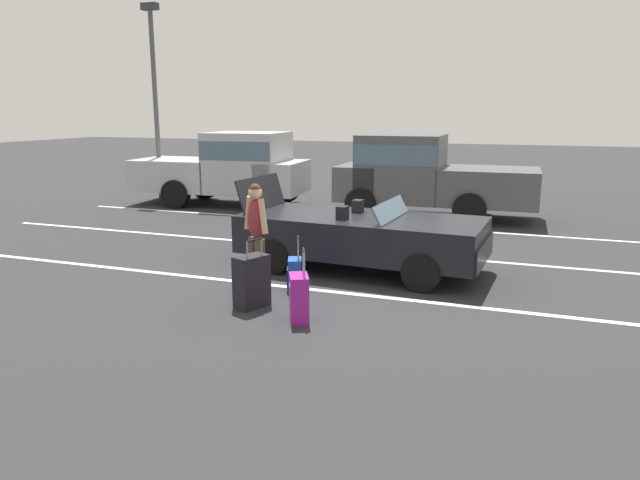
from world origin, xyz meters
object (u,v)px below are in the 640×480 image
Objects in this scene: suitcase_medium_bright at (299,298)px; parked_pickup_truck_far at (233,167)px; parking_lamp_post at (155,90)px; traveler_person at (256,231)px; parked_pickup_truck_near at (420,174)px; convertible_car at (372,237)px; suitcase_large_black at (251,281)px; suitcase_small_carryon at (295,274)px.

parked_pickup_truck_far is (-5.35, 8.23, 0.79)m from suitcase_medium_bright.
parked_pickup_truck_far is 3.55m from parking_lamp_post.
parked_pickup_truck_near is at bearing 23.18° from traveler_person.
parked_pickup_truck_near reaches higher than convertible_car.
convertible_car reaches higher than suitcase_large_black.
suitcase_medium_bright is at bearing 93.72° from suitcase_small_carryon.
suitcase_small_carryon is at bearing -115.26° from convertible_car.
parking_lamp_post is at bearing 74.94° from traveler_person.
suitcase_small_carryon is 0.17× the size of parked_pickup_truck_far.
suitcase_large_black is 9.16m from parked_pickup_truck_far.
parked_pickup_truck_far is at bearing 62.76° from traveler_person.
traveler_person is at bearing -47.15° from suitcase_large_black.
parked_pickup_truck_far reaches higher than suitcase_medium_bright.
parked_pickup_truck_far is at bearing -76.76° from suitcase_small_carryon.
parked_pickup_truck_far is at bearing -82.76° from suitcase_medium_bright.
parked_pickup_truck_far is at bearing -0.83° from parked_pickup_truck_near.
parking_lamp_post is (-7.28, 8.33, 2.94)m from suitcase_large_black.
suitcase_small_carryon is 11.02m from parking_lamp_post.
convertible_car is 0.83× the size of parked_pickup_truck_far.
traveler_person is 0.29× the size of parking_lamp_post.
suitcase_large_black is 0.20× the size of parked_pickup_truck_near.
convertible_car is at bearing -35.29° from parking_lamp_post.
suitcase_small_carryon is at bearing -44.47° from parking_lamp_post.
parked_pickup_truck_near is (0.61, 7.04, 0.85)m from suitcase_small_carryon.
suitcase_medium_bright reaches higher than suitcase_small_carryon.
parked_pickup_truck_near is 8.47m from parking_lamp_post.
traveler_person is (-1.37, -1.67, 0.34)m from convertible_car.
convertible_car is 0.74× the size of parking_lamp_post.
suitcase_small_carryon is at bearing -59.67° from parked_pickup_truck_far.
parked_pickup_truck_far is at bearing -8.07° from parking_lamp_post.
traveler_person reaches higher than suitcase_small_carryon.
parked_pickup_truck_near is (0.89, 7.95, 0.74)m from suitcase_large_black.
suitcase_small_carryon is at bearing -84.22° from suitcase_large_black.
parked_pickup_truck_near is at bearing -116.05° from suitcase_small_carryon.
convertible_car is 7.91m from parked_pickup_truck_far.
suitcase_large_black is at bearing -127.62° from traveler_person.
parked_pickup_truck_near is (1.16, 7.23, 0.18)m from traveler_person.
convertible_car is at bearing -48.57° from parked_pickup_truck_far.
suitcase_large_black is at bearing -110.87° from convertible_car.
suitcase_small_carryon is at bearing -38.29° from traveler_person.
traveler_person is at bearing -1.61° from suitcase_small_carryon.
traveler_person is (-1.10, 1.02, 0.62)m from suitcase_medium_bright.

